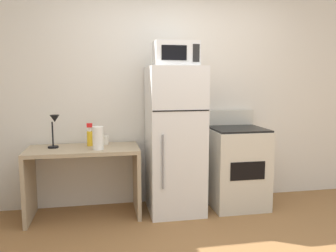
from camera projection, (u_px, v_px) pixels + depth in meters
wall_back_white at (172, 94)px, 4.05m from camera, size 5.00×0.10×2.60m
desk at (84, 169)px, 3.62m from camera, size 1.17×0.57×0.75m
desk_lamp at (54, 126)px, 3.54m from camera, size 0.14×0.12×0.35m
spray_bottle at (90, 137)px, 3.69m from camera, size 0.06×0.06×0.25m
paper_towel_roll at (98, 138)px, 3.48m from camera, size 0.11×0.11×0.24m
coffee_mug at (105, 140)px, 3.77m from camera, size 0.08×0.08×0.09m
refrigerator at (175, 140)px, 3.74m from camera, size 0.59×0.64×1.61m
microwave at (175, 54)px, 3.59m from camera, size 0.46×0.35×0.26m
oven_range at (237, 166)px, 3.93m from camera, size 0.62×0.61×1.10m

